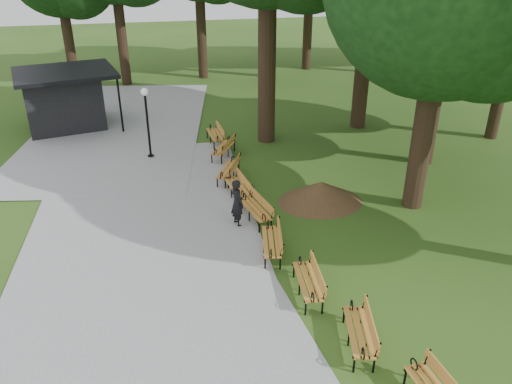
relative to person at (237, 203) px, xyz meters
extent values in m
plane|color=#2A4F16|center=(0.69, -3.16, -0.83)|extent=(100.00, 100.00, 0.00)
cube|color=gray|center=(-3.31, -0.16, -0.80)|extent=(12.00, 38.00, 0.06)
imported|color=black|center=(0.00, 0.00, 0.00)|extent=(0.57, 0.70, 1.67)
cylinder|color=black|center=(-2.70, 6.58, 0.59)|extent=(0.10, 0.10, 2.85)
sphere|color=white|center=(-2.70, 6.58, 2.11)|extent=(0.32, 0.32, 0.32)
cone|color=#47301C|center=(3.26, 0.99, -0.43)|extent=(2.62, 2.62, 0.81)
cylinder|color=black|center=(6.43, 0.07, 2.68)|extent=(0.70, 0.70, 7.03)
cylinder|color=black|center=(8.85, 3.57, 2.33)|extent=(0.60, 0.60, 6.32)
cylinder|color=black|center=(2.75, 7.57, 3.72)|extent=(0.80, 0.80, 9.11)
cylinder|color=black|center=(7.78, 8.56, 3.28)|extent=(0.76, 0.76, 8.23)
cylinder|color=black|center=(13.47, 5.67, 2.34)|extent=(0.56, 0.56, 6.35)
camera|label=1|loc=(-2.51, -14.75, 7.92)|focal=35.87mm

